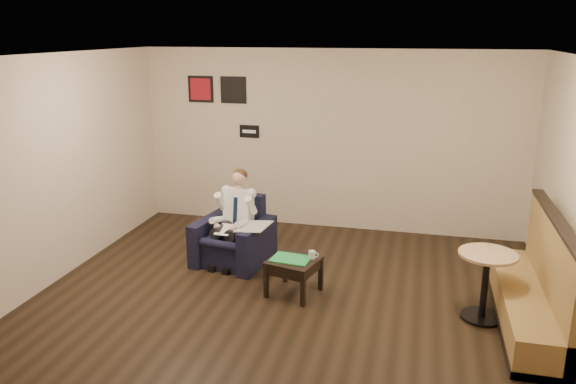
% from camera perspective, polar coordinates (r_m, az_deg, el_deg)
% --- Properties ---
extents(ground, '(6.00, 6.00, 0.00)m').
position_cam_1_polar(ground, '(6.44, -0.56, -12.22)').
color(ground, black).
rests_on(ground, ground).
extents(wall_back, '(6.00, 0.02, 2.80)m').
position_cam_1_polar(wall_back, '(8.77, 4.26, 5.19)').
color(wall_back, beige).
rests_on(wall_back, ground).
extents(wall_front, '(6.00, 0.02, 2.80)m').
position_cam_1_polar(wall_front, '(3.31, -13.92, -14.55)').
color(wall_front, beige).
rests_on(wall_front, ground).
extents(wall_left, '(0.02, 6.00, 2.80)m').
position_cam_1_polar(wall_left, '(7.23, -24.30, 1.41)').
color(wall_left, beige).
rests_on(wall_left, ground).
extents(ceiling, '(6.00, 6.00, 0.02)m').
position_cam_1_polar(ceiling, '(5.68, -0.63, 13.50)').
color(ceiling, white).
rests_on(ceiling, wall_back).
extents(seating_sign, '(0.32, 0.02, 0.20)m').
position_cam_1_polar(seating_sign, '(9.04, -3.95, 6.16)').
color(seating_sign, black).
rests_on(seating_sign, wall_back).
extents(art_print_left, '(0.42, 0.03, 0.42)m').
position_cam_1_polar(art_print_left, '(9.22, -8.85, 10.29)').
color(art_print_left, '#AD1523').
rests_on(art_print_left, wall_back).
extents(art_print_right, '(0.42, 0.03, 0.42)m').
position_cam_1_polar(art_print_right, '(9.02, -5.57, 10.28)').
color(art_print_right, black).
rests_on(art_print_right, wall_back).
extents(armchair, '(1.04, 1.04, 0.88)m').
position_cam_1_polar(armchair, '(7.63, -5.62, -4.03)').
color(armchair, black).
rests_on(armchair, ground).
extents(seated_man, '(0.71, 0.94, 1.20)m').
position_cam_1_polar(seated_man, '(7.48, -6.07, -3.14)').
color(seated_man, white).
rests_on(seated_man, armchair).
extents(lap_papers, '(0.23, 0.30, 0.01)m').
position_cam_1_polar(lap_papers, '(7.43, -6.41, -3.81)').
color(lap_papers, white).
rests_on(lap_papers, seated_man).
extents(newspaper, '(0.43, 0.52, 0.01)m').
position_cam_1_polar(newspaper, '(7.34, -3.48, -3.51)').
color(newspaper, silver).
rests_on(newspaper, armchair).
extents(side_table, '(0.66, 0.66, 0.45)m').
position_cam_1_polar(side_table, '(6.79, 0.60, -8.57)').
color(side_table, black).
rests_on(side_table, ground).
extents(green_folder, '(0.48, 0.36, 0.01)m').
position_cam_1_polar(green_folder, '(6.69, 0.30, -6.79)').
color(green_folder, green).
rests_on(green_folder, side_table).
extents(coffee_mug, '(0.10, 0.10, 0.09)m').
position_cam_1_polar(coffee_mug, '(6.71, 2.44, -6.38)').
color(coffee_mug, white).
rests_on(coffee_mug, side_table).
extents(smartphone, '(0.16, 0.12, 0.01)m').
position_cam_1_polar(smartphone, '(6.81, 1.60, -6.41)').
color(smartphone, black).
rests_on(smartphone, side_table).
extents(banquette, '(0.55, 2.31, 1.18)m').
position_cam_1_polar(banquette, '(6.53, 23.26, -7.48)').
color(banquette, olive).
rests_on(banquette, ground).
extents(cafe_table, '(0.81, 0.81, 0.77)m').
position_cam_1_polar(cafe_table, '(6.54, 19.35, -9.00)').
color(cafe_table, tan).
rests_on(cafe_table, ground).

